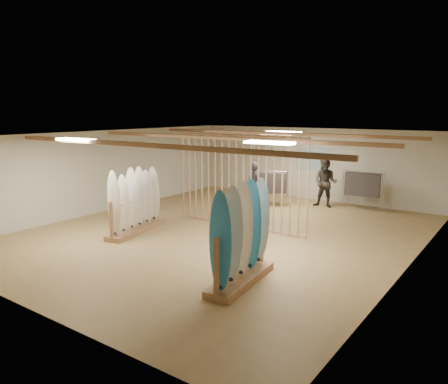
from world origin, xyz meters
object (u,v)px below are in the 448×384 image
Objects in this scene: clothing_rack_b at (363,185)px; shopper_b at (325,179)px; rack_right at (241,250)px; clothing_rack_a at (270,183)px; shopper_a at (255,183)px; rack_left at (136,211)px.

clothing_rack_b is 1.31m from shopper_b.
rack_right is 7.43m from clothing_rack_a.
shopper_a reaches higher than clothing_rack_a.
clothing_rack_b is at bearing 1.00° from clothing_rack_a.
clothing_rack_a is (-3.16, 6.72, 0.17)m from rack_right.
shopper_b is at bearing -169.90° from clothing_rack_b.
shopper_b reaches higher than shopper_a.
shopper_b is at bearing 93.56° from rack_right.
clothing_rack_b is 3.81m from shopper_a.
rack_right is at bearing -92.50° from clothing_rack_b.
shopper_b is (3.12, 6.31, 0.39)m from rack_left.
rack_right is 1.08× the size of shopper_b.
rack_right is 1.13× the size of shopper_a.
shopper_b is (-1.42, 7.70, 0.32)m from rack_right.
shopper_b reaches higher than clothing_rack_b.
clothing_rack_a is at bearing -75.09° from shopper_a.
shopper_b reaches higher than clothing_rack_a.
shopper_b is at bearing -114.02° from shopper_a.
clothing_rack_b is (3.01, 1.28, 0.05)m from clothing_rack_a.
rack_left is 1.20× the size of shopper_a.
clothing_rack_a is 2.00m from shopper_b.
clothing_rack_b is at bearing 84.19° from rack_right.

